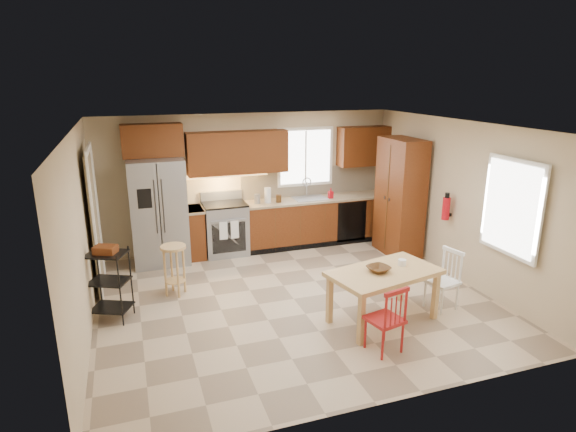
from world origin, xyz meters
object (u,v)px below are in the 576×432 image
at_px(fire_extinguisher, 446,209).
at_px(dining_table, 383,296).
at_px(pantry, 400,197).
at_px(chair_white, 442,280).
at_px(table_bowl, 378,272).
at_px(refrigerator, 159,212).
at_px(range_stove, 225,229).
at_px(table_jar, 402,264).
at_px(chair_red, 385,318).
at_px(bar_stool, 175,270).
at_px(utility_cart, 109,285).
at_px(soap_bottle, 331,193).

distance_m(fire_extinguisher, dining_table, 2.19).
bearing_deg(pantry, dining_table, -125.05).
distance_m(chair_white, table_bowl, 1.08).
distance_m(refrigerator, table_bowl, 4.00).
distance_m(refrigerator, pantry, 4.23).
relative_size(range_stove, chair_white, 1.10).
bearing_deg(table_jar, chair_red, -131.85).
distance_m(dining_table, bar_stool, 3.03).
relative_size(fire_extinguisher, utility_cart, 0.37).
bearing_deg(dining_table, chair_white, -9.52).
distance_m(pantry, chair_red, 3.45).
bearing_deg(chair_red, chair_white, 15.77).
distance_m(range_stove, pantry, 3.19).
xyz_separation_m(fire_extinguisher, utility_cart, (-5.13, 0.08, -0.61)).
bearing_deg(refrigerator, chair_white, -40.65).
xyz_separation_m(dining_table, table_jar, (0.31, 0.09, 0.38)).
xyz_separation_m(range_stove, pantry, (2.98, -0.99, 0.59)).
distance_m(pantry, table_bowl, 2.73).
bearing_deg(refrigerator, table_jar, -45.93).
xyz_separation_m(pantry, bar_stool, (-4.04, -0.48, -0.67)).
relative_size(pantry, fire_extinguisher, 5.83).
bearing_deg(bar_stool, range_stove, 62.75).
height_order(refrigerator, table_jar, refrigerator).
xyz_separation_m(range_stove, soap_bottle, (2.03, -0.08, 0.54)).
height_order(soap_bottle, pantry, pantry).
height_order(table_bowl, utility_cart, utility_cart).
distance_m(chair_red, utility_cart, 3.57).
xyz_separation_m(refrigerator, range_stove, (1.15, 0.06, -0.45)).
relative_size(pantry, utility_cart, 2.14).
bearing_deg(range_stove, table_jar, -60.11).
bearing_deg(pantry, chair_white, -105.17).
distance_m(chair_red, chair_white, 1.48).
bearing_deg(soap_bottle, fire_extinguisher, -59.47).
xyz_separation_m(refrigerator, utility_cart, (-0.80, -1.90, -0.42)).
bearing_deg(pantry, utility_cart, -168.83).
relative_size(refrigerator, table_jar, 16.34).
xyz_separation_m(pantry, table_bowl, (-1.62, -2.18, -0.35)).
bearing_deg(range_stove, soap_bottle, -2.40).
bearing_deg(range_stove, table_bowl, -66.65).
bearing_deg(chair_red, pantry, 43.89).
distance_m(refrigerator, dining_table, 4.09).
bearing_deg(bar_stool, chair_red, -38.63).
bearing_deg(soap_bottle, chair_white, -82.96).
bearing_deg(bar_stool, pantry, 15.44).
bearing_deg(fire_extinguisher, pantry, 100.78).
distance_m(dining_table, table_jar, 0.50).
bearing_deg(table_bowl, range_stove, 113.35).
height_order(soap_bottle, fire_extinguisher, fire_extinguisher).
distance_m(pantry, bar_stool, 4.12).
height_order(bar_stool, utility_cart, utility_cart).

